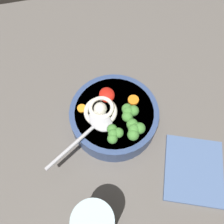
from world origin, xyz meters
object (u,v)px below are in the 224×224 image
soup_bowl (112,117)px  noodle_pile (101,110)px  folded_napkin (194,170)px  drinking_glass (94,224)px  soup_spoon (96,125)px

soup_bowl → noodle_pile: bearing=76.4°
soup_bowl → folded_napkin: 21.49cm
noodle_pile → soup_bowl: bearing=-103.6°
noodle_pile → drinking_glass: drinking_glass is taller
soup_spoon → drinking_glass: (-18.94, 4.16, -0.31)cm
soup_bowl → noodle_pile: size_ratio=2.46×
soup_bowl → drinking_glass: (-21.53, 8.33, 3.02)cm
soup_bowl → noodle_pile: noodle_pile is taller
noodle_pile → drinking_glass: bearing=165.0°
noodle_pile → drinking_glass: (-22.11, 5.92, -0.54)cm
soup_spoon → drinking_glass: 19.40cm
soup_bowl → drinking_glass: size_ratio=1.76×
soup_bowl → soup_spoon: bearing=121.8°
noodle_pile → folded_napkin: bearing=-133.3°
soup_bowl → noodle_pile: 4.33cm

